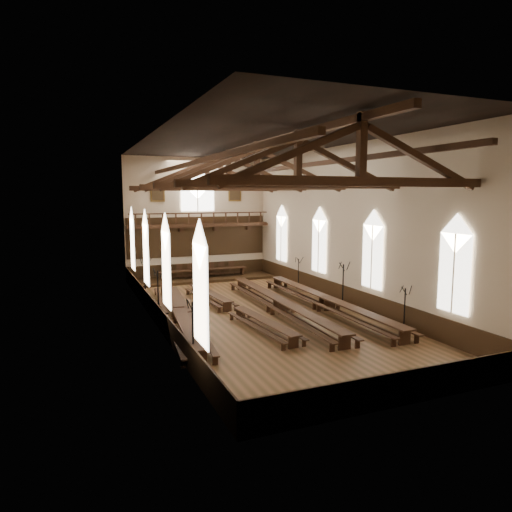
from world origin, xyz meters
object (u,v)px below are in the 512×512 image
at_px(candelabrum_left_near, 193,343).
at_px(candelabrum_left_mid, 158,302).
at_px(refectory_row_a, 179,311).
at_px(dais, 204,279).
at_px(refectory_row_b, 233,307).
at_px(candelabrum_right_near, 404,317).
at_px(refectory_row_d, 326,300).
at_px(candelabrum_right_far, 298,279).
at_px(candelabrum_left_far, 145,287).
at_px(candelabrum_right_mid, 343,293).
at_px(high_table, 203,270).
at_px(refectory_row_c, 281,303).

distance_m(candelabrum_left_near, candelabrum_left_mid, 7.77).
bearing_deg(refectory_row_a, dais, 67.73).
bearing_deg(refectory_row_a, refectory_row_b, -0.21).
distance_m(candelabrum_left_near, candelabrum_right_near, 11.10).
relative_size(refectory_row_d, candelabrum_right_far, 6.34).
bearing_deg(candelabrum_left_near, candelabrum_left_far, 90.00).
distance_m(dais, candelabrum_left_far, 7.77).
distance_m(refectory_row_d, candelabrum_right_mid, 1.45).
bearing_deg(candelabrum_left_far, dais, 44.28).
bearing_deg(dais, high_table, 104.35).
height_order(candelabrum_left_mid, candelabrum_right_far, candelabrum_left_mid).
bearing_deg(high_table, candelabrum_right_far, -47.47).
height_order(candelabrum_left_near, candelabrum_right_far, candelabrum_left_near).
distance_m(refectory_row_b, candelabrum_left_far, 7.30).
height_order(refectory_row_d, candelabrum_right_near, candelabrum_right_near).
distance_m(dais, candelabrum_right_far, 8.25).
bearing_deg(candelabrum_right_far, refectory_row_c, -125.88).
xyz_separation_m(candelabrum_right_near, candelabrum_right_far, (0.00, 11.60, 0.00)).
bearing_deg(candelabrum_right_near, refectory_row_c, 126.42).
bearing_deg(refectory_row_b, refectory_row_d, -9.06).
xyz_separation_m(refectory_row_a, candelabrum_left_mid, (-0.85, 1.36, 0.29)).
height_order(high_table, candelabrum_left_far, candelabrum_left_far).
height_order(refectory_row_a, candelabrum_right_mid, candelabrum_right_mid).
height_order(high_table, candelabrum_left_near, candelabrum_left_near).
bearing_deg(candelabrum_right_mid, dais, 114.85).
bearing_deg(high_table, dais, -75.65).
height_order(candelabrum_left_near, candelabrum_left_far, candelabrum_left_far).
bearing_deg(refectory_row_b, refectory_row_c, -9.41).
distance_m(high_table, candelabrum_right_mid, 13.24).
height_order(candelabrum_right_near, candelabrum_right_mid, candelabrum_right_mid).
xyz_separation_m(refectory_row_a, candelabrum_left_far, (-0.85, 6.05, 0.28)).
distance_m(candelabrum_left_far, candelabrum_right_far, 11.12).
bearing_deg(candelabrum_left_far, candelabrum_right_mid, -30.81).
height_order(high_table, candelabrum_right_near, candelabrum_right_near).
distance_m(refectory_row_b, refectory_row_d, 5.74).
relative_size(refectory_row_d, candelabrum_left_mid, 5.29).
bearing_deg(candelabrum_right_far, dais, 132.53).
bearing_deg(refectory_row_a, candelabrum_right_near, -31.24).
bearing_deg(candelabrum_right_near, refectory_row_d, 104.61).
relative_size(refectory_row_d, candelabrum_right_near, 6.35).
height_order(refectory_row_d, candelabrum_left_far, candelabrum_left_far).
height_order(dais, candelabrum_left_mid, candelabrum_left_mid).
bearing_deg(dais, candelabrum_right_mid, -65.15).
bearing_deg(refectory_row_a, high_table, 67.73).
bearing_deg(candelabrum_right_near, candelabrum_left_mid, 145.68).
bearing_deg(candelabrum_right_mid, candelabrum_right_far, 90.00).
distance_m(dais, candelabrum_right_mid, 13.26).
xyz_separation_m(high_table, candelabrum_right_far, (5.56, -6.07, -0.07)).
bearing_deg(refectory_row_c, candelabrum_left_far, 136.45).
bearing_deg(candelabrum_left_near, refectory_row_d, 29.47).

